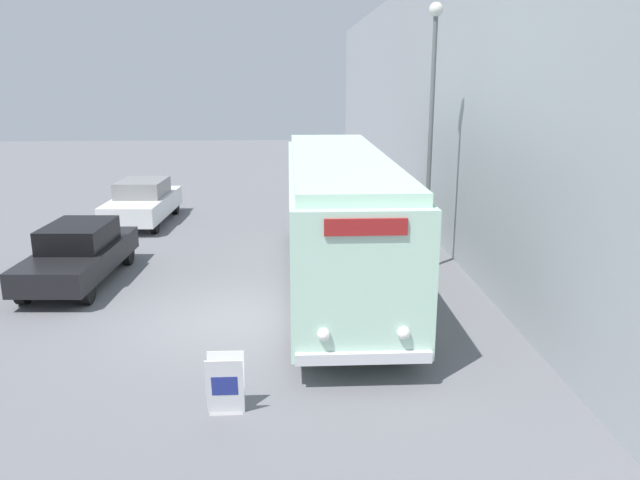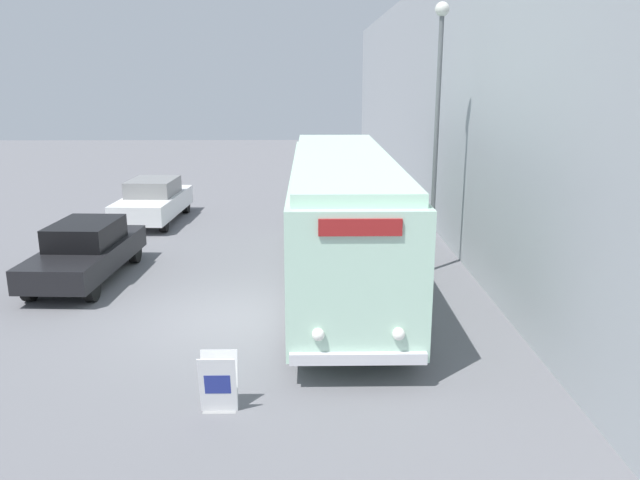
% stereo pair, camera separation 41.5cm
% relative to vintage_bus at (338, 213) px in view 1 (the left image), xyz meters
% --- Properties ---
extents(ground_plane, '(80.00, 80.00, 0.00)m').
position_rel_vintage_bus_xyz_m(ground_plane, '(-2.73, -2.33, -1.87)').
color(ground_plane, slate).
extents(building_wall_right, '(0.30, 60.00, 8.72)m').
position_rel_vintage_bus_xyz_m(building_wall_right, '(3.71, 7.67, 2.49)').
color(building_wall_right, '#9EA3A8').
rests_on(building_wall_right, ground_plane).
extents(vintage_bus, '(2.45, 11.18, 3.34)m').
position_rel_vintage_bus_xyz_m(vintage_bus, '(0.00, 0.00, 0.00)').
color(vintage_bus, black).
rests_on(vintage_bus, ground_plane).
extents(sign_board, '(0.59, 0.37, 0.98)m').
position_rel_vintage_bus_xyz_m(sign_board, '(-2.27, -6.22, -1.39)').
color(sign_board, gray).
rests_on(sign_board, ground_plane).
extents(streetlamp, '(0.36, 0.36, 6.99)m').
position_rel_vintage_bus_xyz_m(streetlamp, '(2.51, 1.18, 2.61)').
color(streetlamp, '#595E60').
rests_on(streetlamp, ground_plane).
extents(parked_car_near, '(1.99, 4.67, 1.53)m').
position_rel_vintage_bus_xyz_m(parked_car_near, '(-6.67, 0.54, -1.09)').
color(parked_car_near, black).
rests_on(parked_car_near, ground_plane).
extents(parked_car_mid, '(2.09, 4.59, 1.56)m').
position_rel_vintage_bus_xyz_m(parked_car_mid, '(-6.54, 7.29, -1.09)').
color(parked_car_mid, black).
rests_on(parked_car_mid, ground_plane).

